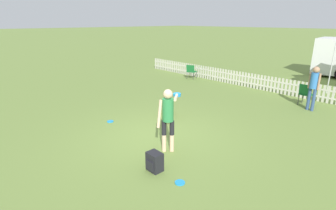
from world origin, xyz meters
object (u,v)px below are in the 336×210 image
handler_person (168,113)px  leaping_dog (168,103)px  frisbee_near_handler (110,121)px  folding_chair_center (191,71)px  spectator_standing (314,84)px  backpack_on_grass (154,162)px  folding_chair_blue_left (306,93)px  frisbee_near_dog (180,183)px

handler_person → leaping_dog: (-1.87, 1.70, -0.52)m
frisbee_near_handler → folding_chair_center: folding_chair_center is taller
handler_person → leaping_dog: handler_person is taller
folding_chair_center → spectator_standing: size_ratio=0.50×
backpack_on_grass → folding_chair_blue_left: size_ratio=0.50×
frisbee_near_dog → folding_chair_center: folding_chair_center is taller
frisbee_near_dog → spectator_standing: (-0.01, 6.91, 0.99)m
handler_person → frisbee_near_dog: bearing=-80.5°
handler_person → folding_chair_blue_left: bearing=35.0°
frisbee_near_dog → frisbee_near_handler: bearing=169.7°
handler_person → leaping_dog: bearing=90.2°
leaping_dog → handler_person: bearing=90.2°
frisbee_near_dog → folding_chair_blue_left: 7.35m
leaping_dog → backpack_on_grass: bearing=85.1°
leaping_dog → folding_chair_center: leaping_dog is taller
backpack_on_grass → folding_chair_blue_left: folding_chair_blue_left is taller
leaping_dog → frisbee_near_dog: 4.02m
frisbee_near_handler → frisbee_near_dog: size_ratio=1.00×
leaping_dog → frisbee_near_dog: (3.11, -2.50, -0.50)m
leaping_dog → frisbee_near_handler: size_ratio=4.48×
frisbee_near_handler → folding_chair_blue_left: 7.55m
handler_person → backpack_on_grass: handler_person is taller
frisbee_near_dog → spectator_standing: size_ratio=0.13×
leaping_dog → folding_chair_center: (-3.67, 5.16, -0.01)m
handler_person → spectator_standing: 6.23m
handler_person → frisbee_near_handler: bearing=133.9°
leaping_dog → backpack_on_grass: leaping_dog is taller
spectator_standing → folding_chair_center: bearing=3.5°
frisbee_near_handler → spectator_standing: 7.44m
frisbee_near_handler → spectator_standing: size_ratio=0.13×
handler_person → spectator_standing: size_ratio=0.99×
folding_chair_blue_left → folding_chair_center: 6.41m
folding_chair_blue_left → backpack_on_grass: bearing=89.7°
folding_chair_blue_left → folding_chair_center: (-6.40, 0.34, -0.03)m
leaping_dog → folding_chair_blue_left: 5.54m
frisbee_near_dog → folding_chair_center: size_ratio=0.26×
handler_person → folding_chair_blue_left: (0.86, 6.52, -0.51)m
backpack_on_grass → folding_chair_center: folding_chair_center is taller
frisbee_near_handler → folding_chair_blue_left: size_ratio=0.24×
handler_person → spectator_standing: spectator_standing is taller
leaping_dog → frisbee_near_dog: leaping_dog is taller
leaping_dog → frisbee_near_handler: leaping_dog is taller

